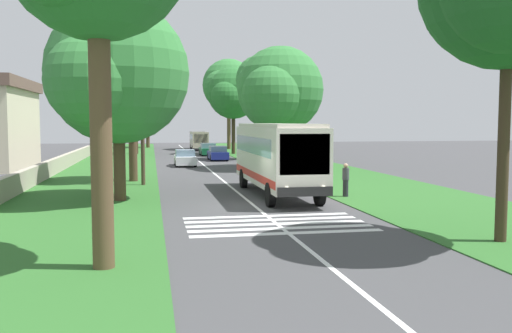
{
  "coord_description": "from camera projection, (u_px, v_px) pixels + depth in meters",
  "views": [
    {
      "loc": [
        -24.53,
        4.59,
        3.8
      ],
      "look_at": [
        2.64,
        -0.54,
        1.6
      ],
      "focal_mm": 39.06,
      "sensor_mm": 36.0,
      "label": 1
    }
  ],
  "objects": [
    {
      "name": "grass_verge_right",
      "position": [
        326.0,
        173.0,
        41.38
      ],
      "size": [
        120.0,
        8.0,
        0.04
      ],
      "primitive_type": "cube",
      "color": "#2D6628",
      "rests_on": "ground"
    },
    {
      "name": "roadside_tree_left_4",
      "position": [
        146.0,
        108.0,
        82.65
      ],
      "size": [
        5.93,
        5.1,
        8.63
      ],
      "color": "#4C3826",
      "rests_on": "grass_verge_left"
    },
    {
      "name": "trailing_car_0",
      "position": [
        185.0,
        158.0,
        48.52
      ],
      "size": [
        4.3,
        1.78,
        1.43
      ],
      "color": "silver",
      "rests_on": "ground"
    },
    {
      "name": "roadside_tree_left_3",
      "position": [
        134.0,
        91.0,
        65.9
      ],
      "size": [
        5.94,
        5.18,
        10.19
      ],
      "color": "#3D2D1E",
      "rests_on": "grass_verge_left"
    },
    {
      "name": "pedestrian",
      "position": [
        346.0,
        179.0,
        28.2
      ],
      "size": [
        0.34,
        0.34,
        1.69
      ],
      "color": "#26262D",
      "rests_on": "grass_verge_right"
    },
    {
      "name": "grass_verge_left",
      "position": [
        98.0,
        177.0,
        38.35
      ],
      "size": [
        120.0,
        8.0,
        0.04
      ],
      "primitive_type": "cube",
      "color": "#2D6628",
      "rests_on": "ground"
    },
    {
      "name": "trailing_car_2",
      "position": [
        208.0,
        150.0,
        63.86
      ],
      "size": [
        4.3,
        1.78,
        1.43
      ],
      "color": "#145933",
      "rests_on": "ground"
    },
    {
      "name": "utility_pole",
      "position": [
        142.0,
        108.0,
        33.17
      ],
      "size": [
        0.24,
        1.4,
        8.91
      ],
      "color": "#473828",
      "rests_on": "grass_verge_left"
    },
    {
      "name": "zebra_crossing",
      "position": [
        277.0,
        224.0,
        20.84
      ],
      "size": [
        4.05,
        6.8,
        0.01
      ],
      "color": "silver",
      "rests_on": "ground"
    },
    {
      "name": "roadside_tree_right_0",
      "position": [
        278.0,
        92.0,
        45.39
      ],
      "size": [
        8.33,
        7.08,
        9.98
      ],
      "color": "#4C3826",
      "rests_on": "grass_verge_right"
    },
    {
      "name": "trailing_car_1",
      "position": [
        218.0,
        154.0,
        55.8
      ],
      "size": [
        4.3,
        1.78,
        1.43
      ],
      "color": "navy",
      "rests_on": "ground"
    },
    {
      "name": "roadside_tree_right_3",
      "position": [
        232.0,
        94.0,
        66.04
      ],
      "size": [
        7.03,
        6.14,
        10.31
      ],
      "color": "#3D2D1E",
      "rests_on": "grass_verge_right"
    },
    {
      "name": "roadside_tree_left_2",
      "position": [
        130.0,
        72.0,
        35.21
      ],
      "size": [
        5.8,
        4.95,
        9.56
      ],
      "color": "#4C3826",
      "rests_on": "grass_verge_left"
    },
    {
      "name": "ground",
      "position": [
        255.0,
        206.0,
        25.17
      ],
      "size": [
        160.0,
        160.0,
        0.0
      ],
      "primitive_type": "plane",
      "color": "#424244"
    },
    {
      "name": "coach_bus",
      "position": [
        276.0,
        154.0,
        28.93
      ],
      "size": [
        11.16,
        2.62,
        3.73
      ],
      "color": "silver",
      "rests_on": "ground"
    },
    {
      "name": "trailing_minibus_0",
      "position": [
        199.0,
        139.0,
        75.56
      ],
      "size": [
        6.0,
        2.14,
        2.53
      ],
      "color": "#BFB299",
      "rests_on": "ground"
    },
    {
      "name": "roadside_tree_right_1",
      "position": [
        258.0,
        81.0,
        56.47
      ],
      "size": [
        6.13,
        5.02,
        10.58
      ],
      "color": "brown",
      "rests_on": "grass_verge_right"
    },
    {
      "name": "roadside_tree_left_0",
      "position": [
        115.0,
        77.0,
        26.46
      ],
      "size": [
        8.11,
        6.76,
        9.49
      ],
      "color": "#4C3826",
      "rests_on": "grass_verge_left"
    },
    {
      "name": "roadside_wall",
      "position": [
        58.0,
        164.0,
        42.57
      ],
      "size": [
        70.0,
        0.4,
        1.11
      ],
      "primitive_type": "cube",
      "color": "#B2A893",
      "rests_on": "grass_verge_left"
    },
    {
      "name": "centre_line",
      "position": [
        217.0,
        175.0,
        39.87
      ],
      "size": [
        110.0,
        0.16,
        0.01
      ],
      "primitive_type": "cube",
      "color": "silver",
      "rests_on": "ground"
    },
    {
      "name": "roadside_tree_right_2",
      "position": [
        227.0,
        87.0,
        77.57
      ],
      "size": [
        8.77,
        7.38,
        12.6
      ],
      "color": "brown",
      "rests_on": "grass_verge_right"
    }
  ]
}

